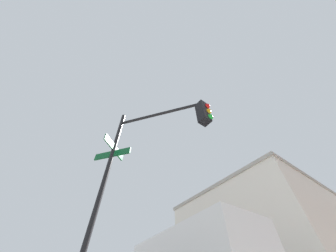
% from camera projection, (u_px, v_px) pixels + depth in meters
% --- Properties ---
extents(traffic_signal_near, '(2.80, 2.21, 5.83)m').
position_uv_depth(traffic_signal_near, '(153.00, 146.00, 4.67)').
color(traffic_signal_near, black).
rests_on(traffic_signal_near, ground_plane).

